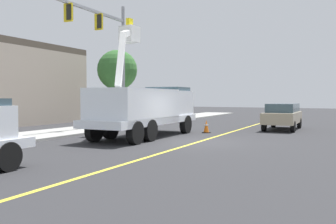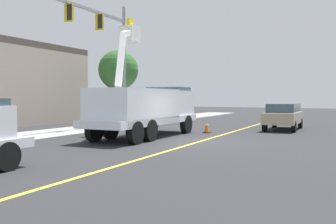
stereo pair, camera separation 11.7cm
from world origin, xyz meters
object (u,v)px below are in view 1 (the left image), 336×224
Objects in this scene: traffic_signal_mast at (107,42)px; traffic_cone_mid_front at (206,127)px; passing_minivan at (283,115)px; utility_bucket_truck at (146,107)px.

traffic_cone_mid_front is at bearing -78.57° from traffic_signal_mast.
passing_minivan is 12.29m from traffic_signal_mast.
utility_bucket_truck is 1.70× the size of passing_minivan.
traffic_cone_mid_front is 8.37m from traffic_signal_mast.
traffic_cone_mid_front is (3.57, -1.92, -1.23)m from utility_bucket_truck.
traffic_signal_mast is at bearing 101.43° from traffic_cone_mid_front.
utility_bucket_truck is 11.00× the size of traffic_cone_mid_front.
traffic_signal_mast reaches higher than traffic_cone_mid_front.
passing_minivan is at bearing -59.46° from traffic_signal_mast.
utility_bucket_truck reaches higher than traffic_cone_mid_front.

